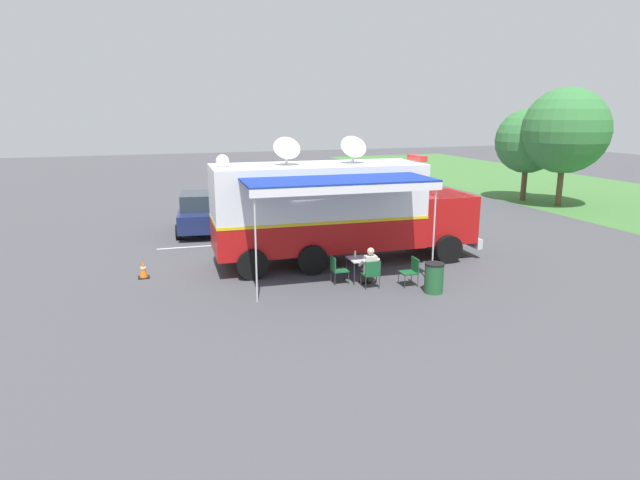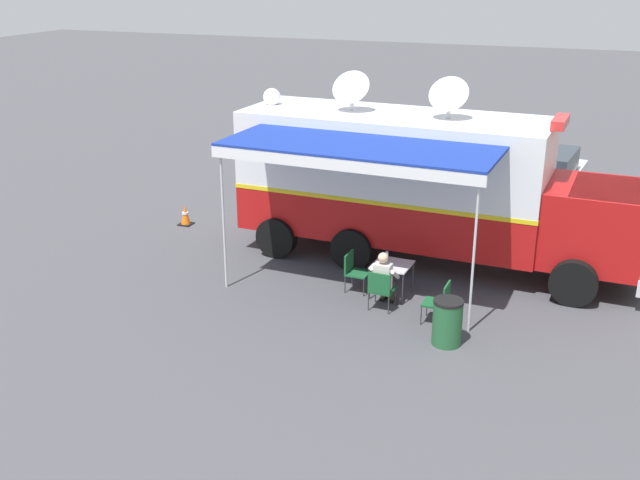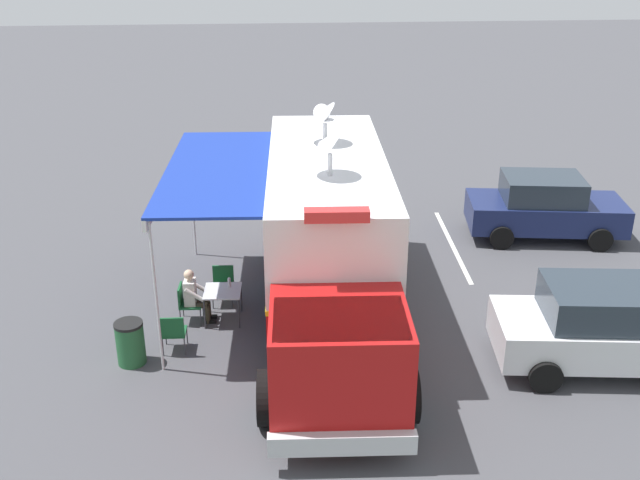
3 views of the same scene
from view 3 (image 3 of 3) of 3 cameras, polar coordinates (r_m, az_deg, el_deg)
ground_plane at (r=17.28m, az=0.51°, el=-4.73°), size 100.00×100.00×0.00m
lot_stripe at (r=20.51m, az=10.14°, el=-0.36°), size 0.34×4.80×0.01m
command_truck at (r=15.75m, az=0.53°, el=0.23°), size 5.11×9.59×4.53m
folding_table at (r=16.33m, az=-7.52°, el=-4.05°), size 0.84×0.84×0.73m
water_bottle at (r=16.39m, az=-7.01°, el=-3.27°), size 0.07×0.07×0.22m
folding_chair_at_table at (r=16.48m, az=-10.27°, el=-4.60°), size 0.50×0.50×0.87m
folding_chair_beside_table at (r=17.16m, az=-7.48°, el=-3.22°), size 0.50×0.50×0.87m
folding_chair_spare_by_truck at (r=15.39m, az=-11.24°, el=-6.86°), size 0.49×0.49×0.87m
seated_responder at (r=16.39m, az=-9.65°, el=-4.17°), size 0.67×0.57×1.25m
trash_bin at (r=15.27m, az=-14.41°, el=-7.68°), size 0.57×0.57×0.91m
traffic_cone at (r=22.54m, az=-0.41°, el=3.01°), size 0.36×0.36×0.58m
car_behind_truck at (r=21.32m, az=16.90°, el=2.45°), size 4.41×2.45×1.76m
car_far_corner at (r=15.50m, az=20.95°, el=-6.28°), size 4.38×2.37×1.76m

